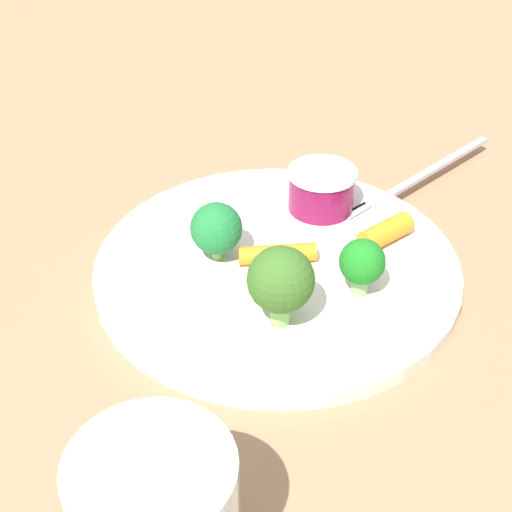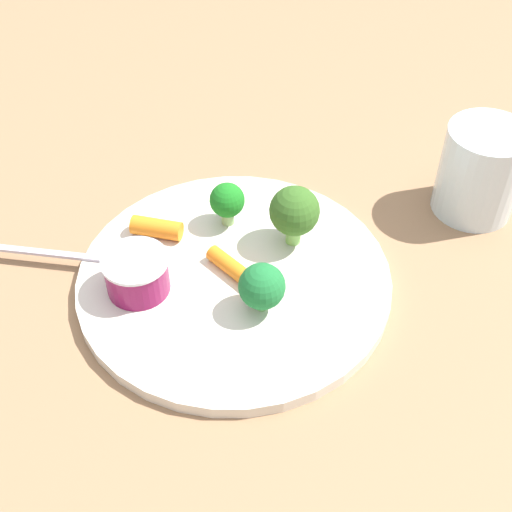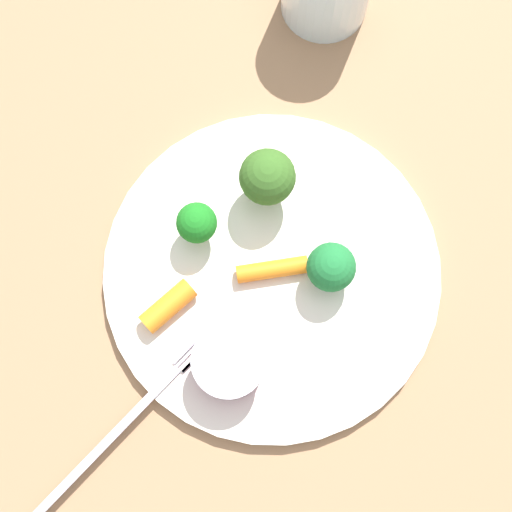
# 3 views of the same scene
# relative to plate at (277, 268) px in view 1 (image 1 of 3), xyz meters

# --- Properties ---
(ground_plane) EXTENTS (2.40, 2.40, 0.00)m
(ground_plane) POSITION_rel_plate_xyz_m (0.00, 0.00, -0.01)
(ground_plane) COLOR #966F4D
(plate) EXTENTS (0.27, 0.27, 0.01)m
(plate) POSITION_rel_plate_xyz_m (0.00, 0.00, 0.00)
(plate) COLOR silver
(plate) RESTS_ON ground_plane
(sauce_cup) EXTENTS (0.06, 0.06, 0.03)m
(sauce_cup) POSITION_rel_plate_xyz_m (-0.08, -0.02, 0.02)
(sauce_cup) COLOR maroon
(sauce_cup) RESTS_ON plate
(broccoli_floret_0) EXTENTS (0.04, 0.04, 0.06)m
(broccoli_floret_0) POSITION_rel_plate_xyz_m (0.05, 0.05, 0.04)
(broccoli_floret_0) COLOR #86C45F
(broccoli_floret_0) RESTS_ON plate
(broccoli_floret_1) EXTENTS (0.04, 0.04, 0.05)m
(broccoli_floret_1) POSITION_rel_plate_xyz_m (0.03, -0.04, 0.03)
(broccoli_floret_1) COLOR #82B865
(broccoli_floret_1) RESTS_ON plate
(broccoli_floret_2) EXTENTS (0.03, 0.03, 0.04)m
(broccoli_floret_2) POSITION_rel_plate_xyz_m (-0.01, 0.07, 0.03)
(broccoli_floret_2) COLOR #8FB572
(broccoli_floret_2) RESTS_ON plate
(carrot_stick_0) EXTENTS (0.05, 0.05, 0.01)m
(carrot_stick_0) POSITION_rel_plate_xyz_m (-0.00, 0.00, 0.01)
(carrot_stick_0) COLOR orange
(carrot_stick_0) RESTS_ON plate
(carrot_stick_1) EXTENTS (0.05, 0.02, 0.02)m
(carrot_stick_1) POSITION_rel_plate_xyz_m (-0.08, 0.04, 0.01)
(carrot_stick_1) COLOR orange
(carrot_stick_1) RESTS_ON plate
(fork) EXTENTS (0.20, 0.02, 0.00)m
(fork) POSITION_rel_plate_xyz_m (-0.17, 0.01, 0.01)
(fork) COLOR #B3ADBF
(fork) RESTS_ON plate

